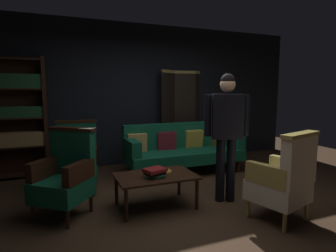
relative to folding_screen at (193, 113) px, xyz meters
name	(u,v)px	position (x,y,z in m)	size (l,w,h in m)	color
ground_plane	(191,206)	(-1.23, -2.39, -0.99)	(10.00, 10.00, 0.00)	#3D2819
back_wall	(138,95)	(-1.23, 0.06, 0.41)	(7.20, 0.10, 2.80)	black
folding_screen	(193,113)	(0.00, 0.00, 0.00)	(1.67, 0.45, 1.90)	black
bookshelf	(18,115)	(-3.38, -0.20, 0.09)	(0.90, 0.32, 2.05)	black
velvet_couch	(182,147)	(-0.68, -0.94, -0.53)	(2.12, 0.78, 0.88)	black
coffee_table	(156,179)	(-1.66, -2.25, -0.61)	(1.00, 0.64, 0.42)	black
armchair_gilt_accent	(284,179)	(-0.45, -3.16, -0.50)	(0.72, 0.71, 1.04)	tan
armchair_wing_left	(77,158)	(-2.54, -1.25, -0.50)	(0.66, 0.65, 1.04)	black
armchair_wing_right	(65,175)	(-2.73, -2.07, -0.50)	(0.81, 0.81, 1.04)	black
standing_figure	(227,126)	(-0.73, -2.41, 0.04)	(0.56, 0.33, 1.70)	black
book_green_cloth	(155,176)	(-1.70, -2.33, -0.55)	(0.22, 0.18, 0.03)	#1E4C28
book_black_cloth	(155,173)	(-1.70, -2.33, -0.51)	(0.23, 0.17, 0.04)	black
book_red_leather	(155,170)	(-1.70, -2.33, -0.47)	(0.25, 0.20, 0.04)	maroon
brass_tray	(164,171)	(-1.51, -2.15, -0.56)	(0.20, 0.20, 0.02)	gold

